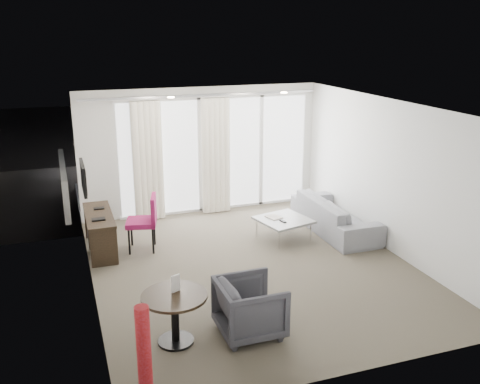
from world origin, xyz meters
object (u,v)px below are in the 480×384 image
object	(u,v)px
desk	(100,232)
coffee_table	(283,229)
desk_chair	(141,223)
tub_armchair	(250,308)
sofa	(335,215)
rattan_chair_b	(242,163)
rattan_chair_a	(222,176)
red_lamp	(144,359)
round_table	(175,319)

from	to	relation	value
desk	coffee_table	xyz separation A→B (m)	(3.22, -0.54, -0.14)
desk_chair	tub_armchair	xyz separation A→B (m)	(0.85, -3.15, -0.13)
desk_chair	sofa	size ratio (longest dim) A/B	0.45
desk	rattan_chair_b	bearing A→B (deg)	43.27
coffee_table	rattan_chair_a	size ratio (longest dim) A/B	1.15
rattan_chair_b	coffee_table	bearing A→B (deg)	-102.11
coffee_table	sofa	bearing A→B (deg)	2.87
desk_chair	red_lamp	xyz separation A→B (m)	(-0.63, -4.13, 0.09)
round_table	coffee_table	distance (m)	3.75
coffee_table	sofa	size ratio (longest dim) A/B	0.39
desk_chair	red_lamp	distance (m)	4.18
desk	tub_armchair	world-z (taller)	tub_armchair
desk	round_table	distance (m)	3.27
red_lamp	coffee_table	distance (m)	4.94
rattan_chair_b	red_lamp	bearing A→B (deg)	-118.64
sofa	rattan_chair_b	bearing A→B (deg)	5.64
coffee_table	rattan_chair_b	distance (m)	4.26
desk	red_lamp	distance (m)	4.32
round_table	rattan_chair_a	distance (m)	6.44
desk_chair	round_table	size ratio (longest dim) A/B	1.22
rattan_chair_a	rattan_chair_b	size ratio (longest dim) A/B	0.96
tub_armchair	coffee_table	size ratio (longest dim) A/B	0.93
sofa	rattan_chair_b	xyz separation A→B (m)	(-0.41, 4.15, 0.07)
round_table	sofa	size ratio (longest dim) A/B	0.37
round_table	desk	bearing A→B (deg)	100.65
round_table	tub_armchair	world-z (taller)	tub_armchair
desk_chair	rattan_chair_b	world-z (taller)	desk_chair
tub_armchair	coffee_table	world-z (taller)	tub_armchair
round_table	coffee_table	bearing A→B (deg)	45.68
desk_chair	rattan_chair_a	size ratio (longest dim) A/B	1.32
tub_armchair	round_table	bearing A→B (deg)	82.47
sofa	rattan_chair_b	distance (m)	4.17
sofa	rattan_chair_a	world-z (taller)	rattan_chair_a
tub_armchair	rattan_chair_b	bearing A→B (deg)	-19.18
rattan_chair_a	desk_chair	bearing A→B (deg)	-121.64
red_lamp	coffee_table	size ratio (longest dim) A/B	1.36
sofa	rattan_chair_b	size ratio (longest dim) A/B	2.81
rattan_chair_a	rattan_chair_b	distance (m)	1.26
coffee_table	rattan_chair_a	xyz separation A→B (m)	(-0.17, 3.27, 0.18)
tub_armchair	coffee_table	xyz separation A→B (m)	(1.68, 2.79, -0.17)
desk	round_table	world-z (taller)	desk
red_lamp	rattan_chair_a	world-z (taller)	red_lamp
desk_chair	round_table	xyz separation A→B (m)	(-0.09, -3.03, -0.17)
desk	rattan_chair_a	size ratio (longest dim) A/B	1.93
rattan_chair_a	sofa	bearing A→B (deg)	-61.36
coffee_table	rattan_chair_a	bearing A→B (deg)	92.94
red_lamp	rattan_chair_a	size ratio (longest dim) A/B	1.57
desk_chair	rattan_chair_b	bearing A→B (deg)	64.19
desk	rattan_chair_a	bearing A→B (deg)	41.87
round_table	coffee_table	world-z (taller)	round_table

